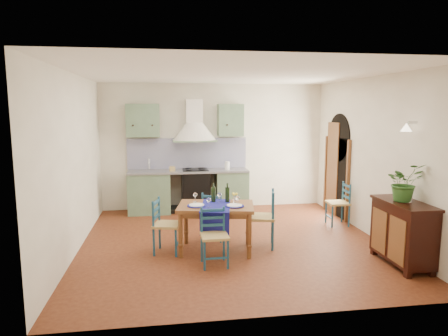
{
  "coord_description": "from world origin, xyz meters",
  "views": [
    {
      "loc": [
        -1.09,
        -6.44,
        2.24
      ],
      "look_at": [
        -0.09,
        0.3,
        1.23
      ],
      "focal_mm": 32.0,
      "sensor_mm": 36.0,
      "label": 1
    }
  ],
  "objects": [
    {
      "name": "floor",
      "position": [
        0.0,
        0.0,
        0.0
      ],
      "size": [
        5.0,
        5.0,
        0.0
      ],
      "primitive_type": "plane",
      "color": "#461C0F",
      "rests_on": "ground"
    },
    {
      "name": "right_wall",
      "position": [
        2.5,
        0.28,
        1.34
      ],
      "size": [
        0.26,
        5.0,
        2.8
      ],
      "color": "white",
      "rests_on": "ground"
    },
    {
      "name": "chair_near",
      "position": [
        -0.42,
        -0.94,
        0.43
      ],
      "size": [
        0.4,
        0.4,
        0.83
      ],
      "color": "navy",
      "rests_on": "ground"
    },
    {
      "name": "ceiling",
      "position": [
        0.0,
        0.0,
        2.8
      ],
      "size": [
        5.0,
        5.0,
        0.01
      ],
      "primitive_type": "cube",
      "color": "white",
      "rests_on": "back_wall"
    },
    {
      "name": "chair_far",
      "position": [
        -0.27,
        0.19,
        0.43
      ],
      "size": [
        0.53,
        0.53,
        0.83
      ],
      "color": "navy",
      "rests_on": "ground"
    },
    {
      "name": "chair_right",
      "position": [
        0.46,
        -0.29,
        0.49
      ],
      "size": [
        0.53,
        0.53,
        0.94
      ],
      "color": "navy",
      "rests_on": "ground"
    },
    {
      "name": "sideboard",
      "position": [
        2.26,
        -1.34,
        0.51
      ],
      "size": [
        0.5,
        1.05,
        0.94
      ],
      "color": "black",
      "rests_on": "ground"
    },
    {
      "name": "dining_table",
      "position": [
        -0.32,
        -0.38,
        0.66
      ],
      "size": [
        1.29,
        1.01,
        1.06
      ],
      "color": "brown",
      "rests_on": "ground"
    },
    {
      "name": "left_wall",
      "position": [
        -2.5,
        0.0,
        1.4
      ],
      "size": [
        0.04,
        5.0,
        2.8
      ],
      "primitive_type": "cube",
      "color": "white",
      "rests_on": "ground"
    },
    {
      "name": "chair_spare",
      "position": [
        2.23,
        0.7,
        0.43
      ],
      "size": [
        0.4,
        0.4,
        0.83
      ],
      "color": "navy",
      "rests_on": "ground"
    },
    {
      "name": "chair_left",
      "position": [
        -1.12,
        -0.35,
        0.45
      ],
      "size": [
        0.49,
        0.49,
        0.86
      ],
      "color": "navy",
      "rests_on": "ground"
    },
    {
      "name": "back_wall",
      "position": [
        -0.47,
        2.29,
        1.05
      ],
      "size": [
        5.0,
        0.96,
        2.8
      ],
      "color": "white",
      "rests_on": "ground"
    },
    {
      "name": "potted_plant",
      "position": [
        2.26,
        -1.3,
        1.21
      ],
      "size": [
        0.54,
        0.48,
        0.55
      ],
      "primitive_type": "imported",
      "rotation": [
        0.0,
        0.0,
        0.11
      ],
      "color": "#2B5A23",
      "rests_on": "sideboard"
    }
  ]
}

